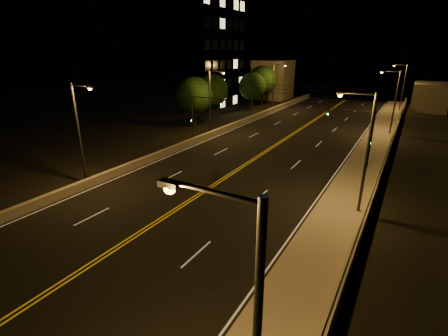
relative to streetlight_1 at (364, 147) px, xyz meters
The scene contains 23 objects.
road 12.56m from the streetlight_1, behind, with size 18.00×120.00×0.02m, color black.
sidewalk 4.93m from the streetlight_1, 156.72° to the right, with size 3.60×120.00×0.30m, color gray.
curb 5.59m from the streetlight_1, behind, with size 0.14×120.00×0.15m, color gray.
parapet_wall 4.34m from the streetlight_1, 17.94° to the right, with size 0.30×120.00×1.00m, color gray.
jersey_barrier 21.16m from the streetlight_1, behind, with size 0.45×120.00×0.76m, color gray.
distant_building_right 52.90m from the streetlight_1, 84.58° to the left, with size 6.00×10.00×5.15m, color gray.
distant_building_left 58.77m from the streetlight_1, 117.91° to the left, with size 8.00×8.00×8.85m, color gray.
parapet_rail 3.82m from the streetlight_1, 17.94° to the right, with size 0.06×0.06×120.00m, color black.
lane_markings 12.55m from the streetlight_1, behind, with size 17.32×116.00×0.00m.
streetlight_1 is the anchor object (origin of this frame).
streetlight_2 26.37m from the streetlight_1, 90.00° to the left, with size 2.55×0.28×8.65m.
streetlight_3 48.25m from the streetlight_1, 90.00° to the left, with size 2.55×0.28×8.65m.
streetlight_4 22.19m from the streetlight_1, 164.87° to the right, with size 2.55×0.28×8.65m.
streetlight_5 26.07m from the streetlight_1, 145.25° to the left, with size 2.55×0.28×8.65m.
streetlight_6 43.40m from the streetlight_1, 119.57° to the left, with size 2.55×0.28×8.65m.
traffic_signal_right 10.30m from the streetlight_1, 98.57° to the left, with size 5.11×0.31×5.96m.
traffic_signal_left 22.71m from the streetlight_1, 153.51° to the left, with size 5.11×0.31×5.96m.
overhead_wires 14.92m from the streetlight_1, 141.38° to the left, with size 22.00×0.03×0.83m.
building_tower 50.48m from the streetlight_1, 143.06° to the left, with size 24.00×15.00×28.47m.
tree_0 31.37m from the streetlight_1, 146.23° to the left, with size 5.53×5.53×7.49m.
tree_1 36.54m from the streetlight_1, 138.32° to the left, with size 5.48×5.48×7.43m.
tree_2 43.46m from the streetlight_1, 125.25° to the left, with size 5.23×5.23×7.08m.
tree_3 48.25m from the streetlight_1, 121.76° to the left, with size 5.98×5.98×8.11m.
Camera 1 is at (13.88, -2.50, 11.17)m, focal length 26.00 mm.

